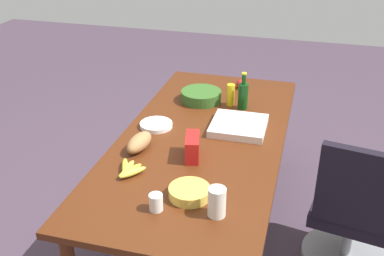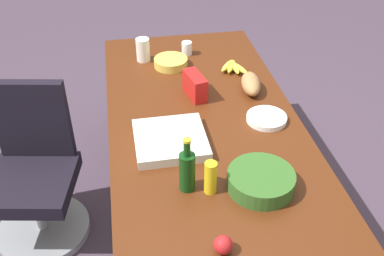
# 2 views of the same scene
# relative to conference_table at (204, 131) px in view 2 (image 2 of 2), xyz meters

# --- Properties ---
(ground_plane) EXTENTS (10.00, 10.00, 0.00)m
(ground_plane) POSITION_rel_conference_table_xyz_m (0.00, 0.00, -0.69)
(ground_plane) COLOR #463646
(conference_table) EXTENTS (2.24, 1.04, 0.76)m
(conference_table) POSITION_rel_conference_table_xyz_m (0.00, 0.00, 0.00)
(conference_table) COLOR #4E230E
(conference_table) RESTS_ON ground
(office_chair) EXTENTS (0.56, 0.56, 0.95)m
(office_chair) POSITION_rel_conference_table_xyz_m (-0.10, -0.98, -0.33)
(office_chair) COLOR gray
(office_chair) RESTS_ON ground
(chip_bowl) EXTENTS (0.26, 0.26, 0.05)m
(chip_bowl) POSITION_rel_conference_table_xyz_m (-0.65, -0.10, 0.10)
(chip_bowl) COLOR gold
(chip_bowl) RESTS_ON conference_table
(banana_bunch) EXTENTS (0.21, 0.18, 0.04)m
(banana_bunch) POSITION_rel_conference_table_xyz_m (-0.53, 0.29, 0.09)
(banana_bunch) COLOR #DCD144
(banana_bunch) RESTS_ON conference_table
(chip_bag_red) EXTENTS (0.21, 0.12, 0.14)m
(chip_bag_red) POSITION_rel_conference_table_xyz_m (-0.26, -0.01, 0.14)
(chip_bag_red) COLOR red
(chip_bag_red) RESTS_ON conference_table
(salad_bowl) EXTENTS (0.38, 0.38, 0.08)m
(salad_bowl) POSITION_rel_conference_table_xyz_m (0.56, 0.15, 0.11)
(salad_bowl) COLOR #315D22
(salad_bowl) RESTS_ON conference_table
(apple_red) EXTENTS (0.08, 0.08, 0.08)m
(apple_red) POSITION_rel_conference_table_xyz_m (0.88, -0.10, 0.11)
(apple_red) COLOR #B11D1F
(apple_red) RESTS_ON conference_table
(mustard_bottle) EXTENTS (0.07, 0.07, 0.16)m
(mustard_bottle) POSITION_rel_conference_table_xyz_m (0.54, -0.08, 0.15)
(mustard_bottle) COLOR yellow
(mustard_bottle) RESTS_ON conference_table
(mayo_jar) EXTENTS (0.09, 0.09, 0.16)m
(mayo_jar) POSITION_rel_conference_table_xyz_m (-0.77, -0.27, 0.15)
(mayo_jar) COLOR white
(mayo_jar) RESTS_ON conference_table
(pizza_box) EXTENTS (0.36, 0.36, 0.05)m
(pizza_box) POSITION_rel_conference_table_xyz_m (0.17, -0.21, 0.09)
(pizza_box) COLOR silver
(pizza_box) RESTS_ON conference_table
(paper_cup) EXTENTS (0.08, 0.08, 0.09)m
(paper_cup) POSITION_rel_conference_table_xyz_m (-0.81, 0.03, 0.11)
(paper_cup) COLOR white
(paper_cup) RESTS_ON conference_table
(wine_bottle) EXTENTS (0.07, 0.07, 0.28)m
(wine_bottle) POSITION_rel_conference_table_xyz_m (0.50, -0.18, 0.18)
(wine_bottle) COLOR #0F3C12
(wine_bottle) RESTS_ON conference_table
(paper_plate_stack) EXTENTS (0.27, 0.27, 0.03)m
(paper_plate_stack) POSITION_rel_conference_table_xyz_m (0.05, 0.34, 0.08)
(paper_plate_stack) COLOR white
(paper_plate_stack) RESTS_ON conference_table
(bread_loaf) EXTENTS (0.25, 0.14, 0.10)m
(bread_loaf) POSITION_rel_conference_table_xyz_m (-0.26, 0.33, 0.12)
(bread_loaf) COLOR #A47344
(bread_loaf) RESTS_ON conference_table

